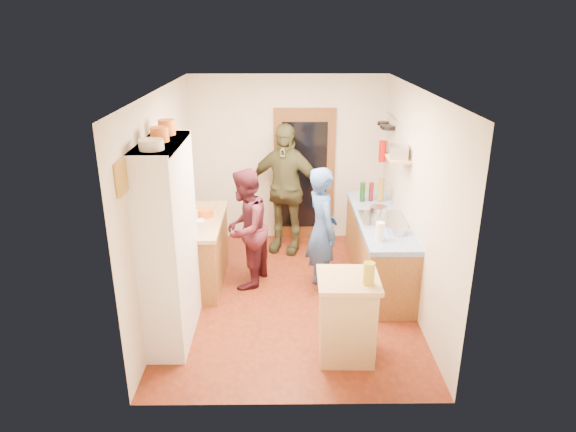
{
  "coord_description": "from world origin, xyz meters",
  "views": [
    {
      "loc": [
        -0.08,
        -5.82,
        3.3
      ],
      "look_at": [
        -0.02,
        0.15,
        1.05
      ],
      "focal_mm": 32.0,
      "sensor_mm": 36.0,
      "label": 1
    }
  ],
  "objects_px": {
    "hutch_body": "(169,243)",
    "right_counter_base": "(378,250)",
    "person_left": "(249,228)",
    "island_base": "(347,319)",
    "person_back": "(285,189)",
    "person_hob": "(325,231)"
  },
  "relations": [
    {
      "from": "hutch_body",
      "to": "island_base",
      "type": "relative_size",
      "value": 2.56
    },
    {
      "from": "right_counter_base",
      "to": "person_back",
      "type": "distance_m",
      "value": 1.68
    },
    {
      "from": "person_left",
      "to": "person_back",
      "type": "relative_size",
      "value": 0.81
    },
    {
      "from": "hutch_body",
      "to": "island_base",
      "type": "height_order",
      "value": "hutch_body"
    },
    {
      "from": "right_counter_base",
      "to": "person_left",
      "type": "distance_m",
      "value": 1.78
    },
    {
      "from": "island_base",
      "to": "hutch_body",
      "type": "bearing_deg",
      "value": 166.77
    },
    {
      "from": "right_counter_base",
      "to": "person_left",
      "type": "height_order",
      "value": "person_left"
    },
    {
      "from": "person_hob",
      "to": "person_left",
      "type": "xyz_separation_m",
      "value": [
        -0.99,
        0.18,
        -0.03
      ]
    },
    {
      "from": "island_base",
      "to": "person_left",
      "type": "bearing_deg",
      "value": 124.26
    },
    {
      "from": "hutch_body",
      "to": "right_counter_base",
      "type": "relative_size",
      "value": 1.0
    },
    {
      "from": "right_counter_base",
      "to": "island_base",
      "type": "bearing_deg",
      "value": -109.9
    },
    {
      "from": "right_counter_base",
      "to": "person_left",
      "type": "relative_size",
      "value": 1.38
    },
    {
      "from": "island_base",
      "to": "person_back",
      "type": "bearing_deg",
      "value": 102.89
    },
    {
      "from": "hutch_body",
      "to": "person_left",
      "type": "relative_size",
      "value": 1.38
    },
    {
      "from": "island_base",
      "to": "person_hob",
      "type": "xyz_separation_m",
      "value": [
        -0.12,
        1.44,
        0.4
      ]
    },
    {
      "from": "right_counter_base",
      "to": "island_base",
      "type": "relative_size",
      "value": 2.56
    },
    {
      "from": "person_back",
      "to": "island_base",
      "type": "bearing_deg",
      "value": -57.4
    },
    {
      "from": "hutch_body",
      "to": "right_counter_base",
      "type": "distance_m",
      "value": 2.9
    },
    {
      "from": "person_hob",
      "to": "person_left",
      "type": "bearing_deg",
      "value": 63.71
    },
    {
      "from": "island_base",
      "to": "person_back",
      "type": "xyz_separation_m",
      "value": [
        -0.62,
        2.71,
        0.55
      ]
    },
    {
      "from": "hutch_body",
      "to": "island_base",
      "type": "distance_m",
      "value": 2.03
    },
    {
      "from": "right_counter_base",
      "to": "person_hob",
      "type": "xyz_separation_m",
      "value": [
        -0.75,
        -0.3,
        0.41
      ]
    }
  ]
}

